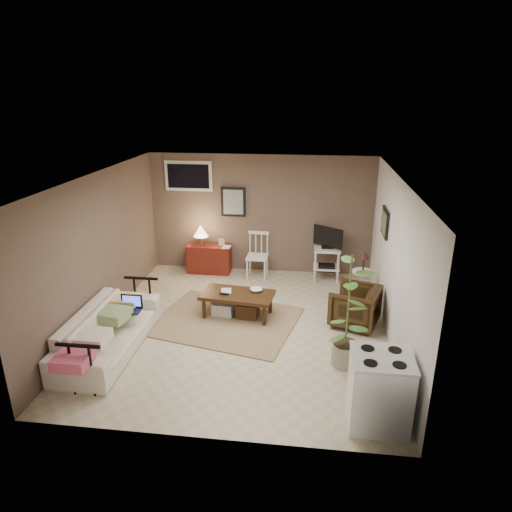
# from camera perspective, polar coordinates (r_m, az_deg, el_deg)

# --- Properties ---
(floor) EXTENTS (5.00, 5.00, 0.00)m
(floor) POSITION_cam_1_polar(r_m,az_deg,el_deg) (7.38, -1.73, -8.86)
(floor) COLOR #C1B293
(floor) RESTS_ON ground
(art_back) EXTENTS (0.50, 0.03, 0.60)m
(art_back) POSITION_cam_1_polar(r_m,az_deg,el_deg) (9.24, -2.85, 6.77)
(art_back) COLOR black
(art_right) EXTENTS (0.03, 0.60, 0.45)m
(art_right) POSITION_cam_1_polar(r_m,az_deg,el_deg) (7.80, 15.81, 4.07)
(art_right) COLOR black
(window) EXTENTS (0.96, 0.03, 0.60)m
(window) POSITION_cam_1_polar(r_m,az_deg,el_deg) (9.34, -8.43, 9.86)
(window) COLOR white
(rug) EXTENTS (2.55, 2.22, 0.02)m
(rug) POSITION_cam_1_polar(r_m,az_deg,el_deg) (7.55, -3.86, -8.08)
(rug) COLOR #9B825A
(rug) RESTS_ON floor
(coffee_table) EXTENTS (1.24, 0.74, 0.45)m
(coffee_table) POSITION_cam_1_polar(r_m,az_deg,el_deg) (7.59, -2.39, -5.87)
(coffee_table) COLOR #3A200F
(coffee_table) RESTS_ON floor
(sofa) EXTENTS (0.62, 2.14, 0.83)m
(sofa) POSITION_cam_1_polar(r_m,az_deg,el_deg) (6.92, -18.02, -8.08)
(sofa) COLOR beige
(sofa) RESTS_ON floor
(sofa_pillows) EXTENTS (0.41, 2.03, 0.14)m
(sofa_pillows) POSITION_cam_1_polar(r_m,az_deg,el_deg) (6.66, -18.58, -8.36)
(sofa_pillows) COLOR beige
(sofa_pillows) RESTS_ON sofa
(sofa_end_rails) EXTENTS (0.57, 2.13, 0.72)m
(sofa_end_rails) POSITION_cam_1_polar(r_m,az_deg,el_deg) (6.90, -17.03, -8.61)
(sofa_end_rails) COLOR black
(sofa_end_rails) RESTS_ON floor
(laptop) EXTENTS (0.33, 0.24, 0.22)m
(laptop) POSITION_cam_1_polar(r_m,az_deg,el_deg) (7.08, -15.39, -6.01)
(laptop) COLOR black
(laptop) RESTS_ON sofa
(red_console) EXTENTS (0.88, 0.39, 1.01)m
(red_console) POSITION_cam_1_polar(r_m,az_deg,el_deg) (9.44, -5.96, 0.02)
(red_console) COLOR maroon
(red_console) RESTS_ON floor
(spindle_chair) EXTENTS (0.42, 0.42, 0.91)m
(spindle_chair) POSITION_cam_1_polar(r_m,az_deg,el_deg) (9.12, 0.17, -0.09)
(spindle_chair) COLOR white
(spindle_chair) RESTS_ON floor
(tv_stand) EXTENTS (0.56, 0.42, 1.08)m
(tv_stand) POSITION_cam_1_polar(r_m,az_deg,el_deg) (9.05, 8.88, 0.47)
(tv_stand) COLOR white
(tv_stand) RESTS_ON floor
(side_table) EXTENTS (0.37, 0.37, 0.98)m
(side_table) POSITION_cam_1_polar(r_m,az_deg,el_deg) (8.17, 13.22, -1.72)
(side_table) COLOR white
(side_table) RESTS_ON floor
(armchair) EXTENTS (0.85, 0.87, 0.72)m
(armchair) POSITION_cam_1_polar(r_m,az_deg,el_deg) (7.45, 12.27, -5.92)
(armchair) COLOR #31210D
(armchair) RESTS_ON floor
(potted_plant) EXTENTS (0.41, 0.41, 1.62)m
(potted_plant) POSITION_cam_1_polar(r_m,az_deg,el_deg) (6.16, 11.44, -6.39)
(potted_plant) COLOR tan
(potted_plant) RESTS_ON floor
(stove) EXTENTS (0.67, 0.62, 0.87)m
(stove) POSITION_cam_1_polar(r_m,az_deg,el_deg) (5.44, 15.16, -15.86)
(stove) COLOR white
(stove) RESTS_ON floor
(bowl) EXTENTS (0.20, 0.10, 0.20)m
(bowl) POSITION_cam_1_polar(r_m,az_deg,el_deg) (7.55, 0.01, -3.75)
(bowl) COLOR #3A200F
(bowl) RESTS_ON coffee_table
(book_table) EXTENTS (0.16, 0.05, 0.22)m
(book_table) POSITION_cam_1_polar(r_m,az_deg,el_deg) (7.55, -4.38, -3.69)
(book_table) COLOR #3A200F
(book_table) RESTS_ON coffee_table
(book_console) EXTENTS (0.16, 0.03, 0.22)m
(book_console) POSITION_cam_1_polar(r_m,az_deg,el_deg) (9.16, -4.24, 1.72)
(book_console) COLOR #3A200F
(book_console) RESTS_ON red_console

